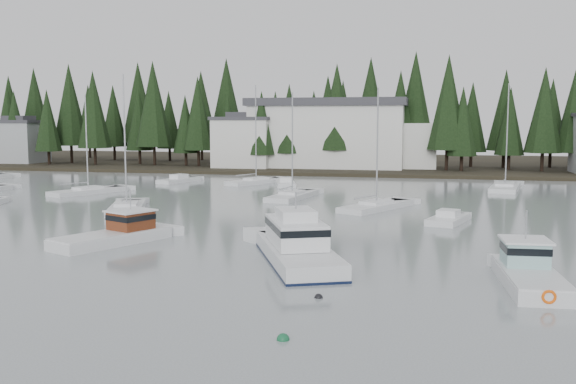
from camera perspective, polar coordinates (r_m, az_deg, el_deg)
name	(u,v)px	position (r m, az deg, el deg)	size (l,w,h in m)	color
ground	(96,350)	(23.92, -16.69, -13.30)	(260.00, 260.00, 0.00)	gray
far_shore_land	(368,164)	(117.38, 7.10, 2.46)	(240.00, 54.00, 1.00)	black
conifer_treeline	(361,169)	(106.46, 6.52, 2.06)	(200.00, 22.00, 20.00)	black
house_west	(244,141)	(102.87, -3.92, 4.54)	(9.54, 7.42, 8.75)	silver
house_far_west	(20,140)	(123.29, -22.75, 4.25)	(8.48, 7.42, 8.25)	#999EA0
harbor_inn	(341,134)	(102.92, 4.70, 5.16)	(29.50, 11.50, 10.90)	silver
lobster_boat_brown	(116,236)	(43.35, -15.08, -3.80)	(5.97, 8.35, 3.94)	silver
cabin_cruiser_center	(297,249)	(36.44, 0.80, -5.11)	(7.20, 11.04, 4.56)	silver
lobster_boat_teal	(529,275)	(33.43, 20.62, -6.95)	(2.99, 7.34, 4.00)	silver
sailboat_0	(88,193)	(73.30, -17.33, -0.08)	(5.98, 9.01, 11.28)	silver
sailboat_4	(376,208)	(58.33, 7.86, -1.45)	(6.41, 9.34, 11.37)	silver
sailboat_5	(127,210)	(58.45, -14.14, -1.56)	(5.56, 8.98, 12.50)	silver
sailboat_6	(256,183)	(81.18, -2.85, 0.81)	(6.33, 9.07, 12.89)	silver
sailboat_8	(292,198)	(65.72, 0.39, -0.51)	(4.02, 9.28, 11.31)	silver
sailboat_10	(505,189)	(78.20, 18.73, 0.26)	(4.56, 10.06, 12.69)	silver
runabout_1	(448,221)	(51.61, 14.05, -2.52)	(3.64, 5.67, 1.42)	silver
runabout_3	(179,181)	(84.04, -9.66, 0.96)	(4.12, 6.78, 1.42)	silver
runabout_4	(285,185)	(78.25, -0.23, 0.65)	(3.70, 6.02, 1.42)	silver
mooring_buoy_green	(283,340)	(23.95, -0.44, -13.00)	(0.48, 0.48, 0.48)	#145933
mooring_buoy_dark	(319,298)	(29.29, 2.74, -9.37)	(0.38, 0.38, 0.38)	black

